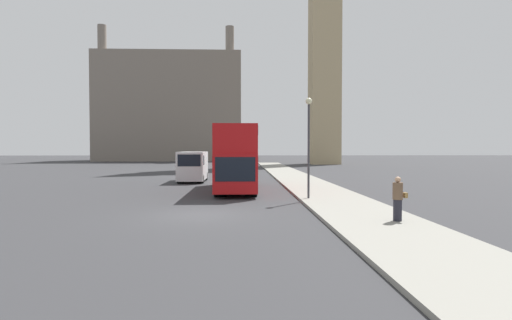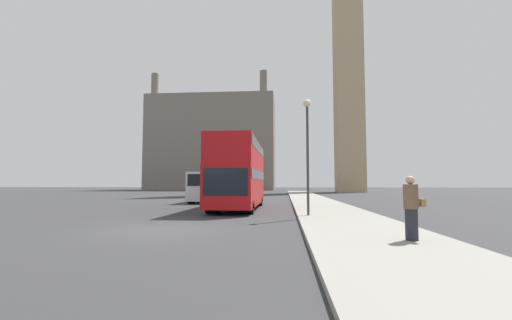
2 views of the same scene
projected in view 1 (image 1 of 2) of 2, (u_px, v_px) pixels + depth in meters
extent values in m
plane|color=#333335|center=(200.00, 215.00, 17.38)|extent=(300.00, 300.00, 0.00)
cube|color=gray|center=(358.00, 212.00, 17.63)|extent=(3.93, 120.00, 0.15)
cube|color=tan|center=(325.00, 26.00, 73.46)|extent=(5.26, 5.26, 50.85)
cube|color=slate|center=(172.00, 109.00, 95.88)|extent=(33.24, 15.84, 24.76)
cylinder|color=slate|center=(102.00, 37.00, 88.20)|extent=(1.90, 1.90, 5.45)
cylinder|color=slate|center=(230.00, 39.00, 89.23)|extent=(1.90, 1.90, 5.45)
cube|color=#B71114|center=(236.00, 169.00, 27.40)|extent=(2.57, 10.08, 2.29)
cube|color=#B71114|center=(236.00, 140.00, 27.34)|extent=(2.57, 9.88, 1.72)
cube|color=black|center=(236.00, 159.00, 27.38)|extent=(2.61, 9.68, 0.55)
cube|color=black|center=(236.00, 133.00, 27.33)|extent=(2.61, 9.48, 0.55)
cube|color=black|center=(235.00, 169.00, 22.34)|extent=(2.26, 0.03, 1.38)
cylinder|color=black|center=(220.00, 188.00, 23.87)|extent=(0.72, 1.11, 1.11)
cylinder|color=black|center=(251.00, 187.00, 23.94)|extent=(0.72, 1.11, 1.11)
cylinder|color=black|center=(225.00, 179.00, 30.92)|extent=(0.72, 1.11, 1.11)
cylinder|color=black|center=(249.00, 179.00, 30.98)|extent=(0.72, 1.11, 1.11)
cube|color=white|center=(193.00, 166.00, 34.71)|extent=(2.18, 5.10, 2.40)
cube|color=black|center=(189.00, 160.00, 32.14)|extent=(1.85, 0.02, 0.96)
cube|color=black|center=(190.00, 160.00, 33.04)|extent=(2.21, 0.92, 0.77)
cylinder|color=black|center=(181.00, 179.00, 32.98)|extent=(0.55, 0.74, 0.74)
cylinder|color=black|center=(200.00, 179.00, 33.04)|extent=(0.55, 0.74, 0.74)
cylinder|color=black|center=(186.00, 176.00, 36.44)|extent=(0.55, 0.74, 0.74)
cylinder|color=black|center=(204.00, 176.00, 36.50)|extent=(0.55, 0.74, 0.74)
cylinder|color=#23232D|center=(398.00, 210.00, 15.08)|extent=(0.32, 0.32, 0.81)
cylinder|color=brown|center=(398.00, 191.00, 15.06)|extent=(0.37, 0.37, 0.64)
sphere|color=tan|center=(398.00, 180.00, 15.05)|extent=(0.22, 0.22, 0.22)
cube|color=olive|center=(405.00, 195.00, 15.08)|extent=(0.12, 0.24, 0.20)
cylinder|color=#38383D|center=(309.00, 151.00, 21.96)|extent=(0.12, 0.12, 5.16)
sphere|color=beige|center=(309.00, 101.00, 21.88)|extent=(0.36, 0.36, 0.36)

